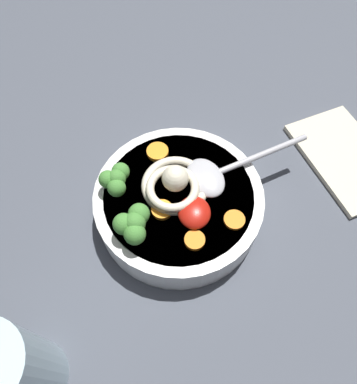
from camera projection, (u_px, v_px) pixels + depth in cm
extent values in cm
cube|color=#474C56|center=(199.00, 217.00, 50.26)|extent=(108.80, 108.80, 3.76)
cylinder|color=white|center=(178.00, 201.00, 46.64)|extent=(21.20, 21.20, 4.79)
cylinder|color=olive|center=(178.00, 201.00, 46.47)|extent=(18.66, 18.66, 4.41)
torus|color=beige|center=(175.00, 185.00, 44.41)|extent=(8.42, 8.42, 1.16)
torus|color=beige|center=(172.00, 185.00, 43.33)|extent=(9.01, 9.01, 1.04)
sphere|color=beige|center=(175.00, 178.00, 43.11)|extent=(3.26, 3.26, 3.26)
ellipsoid|color=#B7B7BC|center=(205.00, 178.00, 44.69)|extent=(7.23, 6.37, 1.60)
cylinder|color=#B7B7BC|center=(257.00, 157.00, 46.32)|extent=(6.51, 14.15, 0.80)
ellipsoid|color=#B2190F|center=(194.00, 212.00, 42.05)|extent=(4.31, 3.88, 1.94)
cylinder|color=#7A9E60|center=(136.00, 230.00, 41.24)|extent=(1.26, 1.26, 1.35)
sphere|color=#478938|center=(135.00, 223.00, 39.59)|extent=(2.47, 2.47, 2.47)
sphere|color=#478938|center=(135.00, 234.00, 39.16)|extent=(2.47, 2.47, 2.47)
sphere|color=#478938|center=(139.00, 214.00, 40.26)|extent=(2.47, 2.47, 2.47)
sphere|color=#478938|center=(124.00, 224.00, 39.71)|extent=(2.47, 2.47, 2.47)
cylinder|color=#7A9E60|center=(119.00, 186.00, 44.33)|extent=(1.12, 1.12, 1.20)
sphere|color=#478938|center=(117.00, 178.00, 42.86)|extent=(2.21, 2.21, 2.21)
sphere|color=#478938|center=(117.00, 187.00, 42.48)|extent=(2.21, 2.21, 2.21)
sphere|color=#478938|center=(121.00, 171.00, 43.47)|extent=(2.21, 2.21, 2.21)
sphere|color=#478938|center=(108.00, 179.00, 42.97)|extent=(2.21, 2.21, 2.21)
cylinder|color=orange|center=(234.00, 220.00, 42.38)|extent=(2.53, 2.53, 0.46)
cylinder|color=orange|center=(195.00, 240.00, 40.98)|extent=(2.38, 2.38, 0.64)
cylinder|color=orange|center=(158.00, 152.00, 47.30)|extent=(2.87, 2.87, 0.63)
cylinder|color=orange|center=(162.00, 210.00, 42.99)|extent=(2.57, 2.57, 0.58)
cylinder|color=silver|center=(8.00, 373.00, 32.95)|extent=(7.74, 7.74, 12.88)
cube|color=beige|center=(346.00, 158.00, 52.61)|extent=(19.57, 15.84, 0.80)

